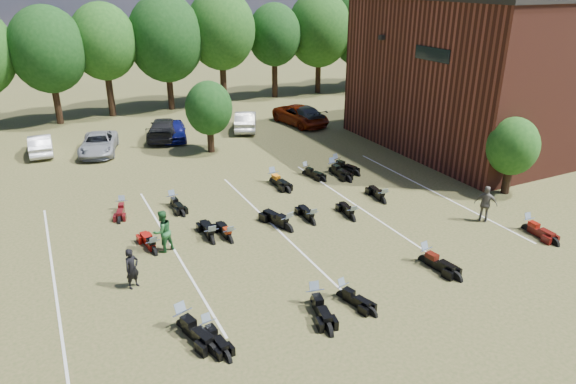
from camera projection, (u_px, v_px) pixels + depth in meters
ground at (359, 239)px, 23.91m from camera, size 160.00×160.00×0.00m
car_1 at (40, 144)px, 35.18m from camera, size 1.57×4.18×1.36m
car_2 at (99, 144)px, 35.33m from camera, size 3.42×5.33×1.37m
car_3 at (164, 128)px, 38.62m from camera, size 3.90×5.70×1.53m
car_4 at (174, 130)px, 38.35m from camera, size 2.55×4.38×1.40m
car_5 at (246, 121)px, 40.78m from camera, size 3.31×4.81×1.50m
car_6 at (301, 115)px, 42.25m from camera, size 3.32×5.76×1.51m
car_7 at (301, 114)px, 42.67m from camera, size 2.52×5.31×1.49m
person_black at (132, 269)px, 19.90m from camera, size 0.72×0.64×1.67m
person_green at (163, 231)px, 22.52m from camera, size 1.14×1.02×1.94m
person_grey at (486, 204)px, 25.33m from camera, size 1.07×1.12×1.87m
motorcycle_0 at (208, 335)px, 17.50m from camera, size 0.87×2.05×1.11m
motorcycle_1 at (184, 328)px, 17.83m from camera, size 1.44×2.58×1.37m
motorcycle_2 at (342, 297)px, 19.55m from camera, size 1.12×2.08×1.11m
motorcycle_3 at (315, 305)px, 19.12m from camera, size 1.19×2.41×1.29m
motorcycle_5 at (424, 262)px, 21.98m from camera, size 1.05×2.37×1.28m
motorcycle_6 at (527, 230)px, 24.77m from camera, size 0.83×2.22×1.22m
motorcycle_7 at (154, 253)px, 22.69m from camera, size 0.91×2.19×1.19m
motorcycle_8 at (230, 241)px, 23.71m from camera, size 0.74×2.07×1.14m
motorcycle_9 at (212, 242)px, 23.64m from camera, size 0.79×2.25×1.24m
motorcycle_10 at (313, 223)px, 25.42m from camera, size 0.77×2.12×1.16m
motorcycle_11 at (288, 230)px, 24.74m from camera, size 1.41×2.61×1.39m
motorcycle_12 at (352, 220)px, 25.80m from camera, size 0.91×2.10×1.13m
motorcycle_13 at (383, 202)px, 27.79m from camera, size 0.95×2.20×1.19m
motorcycle_14 at (123, 210)px, 26.86m from camera, size 1.15×2.09×1.11m
motorcycle_16 at (173, 205)px, 27.47m from camera, size 0.82×2.11×1.15m
motorcycle_17 at (273, 183)px, 30.48m from camera, size 0.93×2.40×1.31m
motorcycle_18 at (306, 175)px, 31.72m from camera, size 1.17×2.12×1.13m
motorcycle_19 at (332, 173)px, 32.05m from camera, size 0.88×2.41×1.32m
motorcycle_20 at (336, 168)px, 32.76m from camera, size 1.34×2.45×1.30m
brick_building at (542, 63)px, 38.30m from camera, size 25.40×15.20×10.70m
tree_line at (169, 38)px, 45.01m from camera, size 56.00×6.00×9.79m
young_tree_near_building at (513, 146)px, 27.98m from camera, size 2.80×2.80×4.16m
young_tree_midfield at (209, 108)px, 34.70m from camera, size 3.20×3.20×4.70m
parking_lines at (274, 226)px, 25.16m from camera, size 20.10×14.00×0.01m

